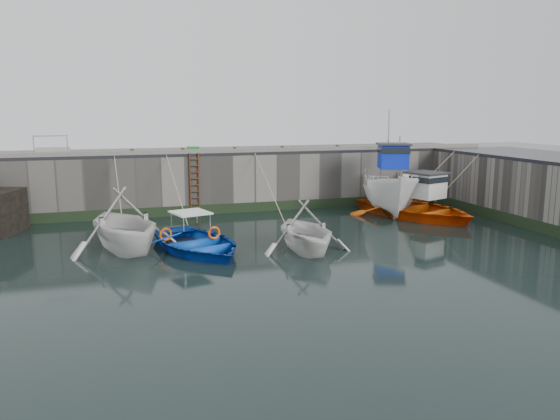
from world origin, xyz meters
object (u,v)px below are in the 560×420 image
object	(u,v)px
bollard_a	(132,152)
bollard_c	(235,150)
boat_near_blue	(197,251)
bollard_e	(337,147)
bollard_b	(183,151)
boat_far_orange	(416,208)
fish_crate	(193,149)
ladder	(195,184)
boat_far_white	(390,190)
bollard_d	(282,149)
boat_near_blacktrim	(305,250)
boat_near_white	(125,250)

from	to	relation	value
bollard_a	bollard_c	distance (m)	5.20
boat_near_blue	bollard_e	bearing A→B (deg)	23.78
bollard_b	bollard_e	size ratio (longest dim) A/B	1.00
boat_far_orange	fish_crate	bearing A→B (deg)	135.24
ladder	boat_far_white	size ratio (longest dim) A/B	0.42
boat_near_blue	bollard_d	size ratio (longest dim) A/B	19.51
boat_far_orange	bollard_a	distance (m)	14.50
boat_near_blacktrim	bollard_c	world-z (taller)	bollard_c
boat_near_white	bollard_a	world-z (taller)	bollard_a
boat_near_blue	bollard_c	bearing A→B (deg)	50.70
boat_far_white	bollard_b	size ratio (longest dim) A/B	26.93
fish_crate	bollard_d	xyz separation A→B (m)	(4.64, -1.01, 0.00)
boat_near_blacktrim	bollard_b	world-z (taller)	bollard_b
boat_far_orange	fish_crate	world-z (taller)	boat_far_orange
boat_near_blue	bollard_a	world-z (taller)	bollard_a
boat_near_blacktrim	bollard_b	size ratio (longest dim) A/B	15.26
boat_far_white	bollard_c	world-z (taller)	boat_far_white
boat_far_white	bollard_a	xyz separation A→B (m)	(-13.04, 2.41, 2.16)
boat_far_white	bollard_e	xyz separation A→B (m)	(-2.04, 2.41, 2.16)
boat_near_blue	bollard_c	world-z (taller)	bollard_c
boat_near_blacktrim	boat_far_orange	size ratio (longest dim) A/B	0.53
boat_near_white	boat_near_blacktrim	size ratio (longest dim) A/B	1.21
boat_near_blue	bollard_e	xyz separation A→B (m)	(9.02, 7.60, 3.30)
bollard_b	bollard_a	bearing A→B (deg)	180.00
boat_near_blue	bollard_a	bearing A→B (deg)	88.28
boat_far_white	boat_far_orange	distance (m)	1.91
boat_far_white	bollard_a	world-z (taller)	boat_far_white
ladder	bollard_d	xyz separation A→B (m)	(4.80, 0.34, 1.71)
fish_crate	bollard_b	distance (m)	1.21
boat_far_orange	bollard_b	size ratio (longest dim) A/B	28.54
boat_near_white	boat_near_blue	world-z (taller)	boat_near_white
boat_near_white	fish_crate	distance (m)	9.19
boat_near_white	boat_near_blue	size ratio (longest dim) A/B	0.95
boat_far_white	bollard_c	distance (m)	8.48
boat_far_white	bollard_d	distance (m)	6.16
fish_crate	ladder	bearing A→B (deg)	-94.46
bollard_c	bollard_d	size ratio (longest dim) A/B	1.00
bollard_b	ladder	bearing A→B (deg)	-33.86
fish_crate	bollard_d	size ratio (longest dim) A/B	2.26
ladder	boat_near_blue	xyz separation A→B (m)	(-1.02, -7.26, -1.59)
bollard_b	bollard_d	world-z (taller)	same
boat_far_orange	boat_near_white	bearing A→B (deg)	171.46
boat_near_white	boat_near_blue	distance (m)	2.81
ladder	boat_near_blue	distance (m)	7.50
bollard_a	bollard_c	world-z (taller)	same
boat_near_white	bollard_c	size ratio (longest dim) A/B	18.53
boat_near_white	bollard_d	distance (m)	11.27
fish_crate	bollard_e	size ratio (longest dim) A/B	2.26
bollard_c	boat_near_blacktrim	bearing A→B (deg)	-84.97
fish_crate	bollard_e	distance (m)	7.90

